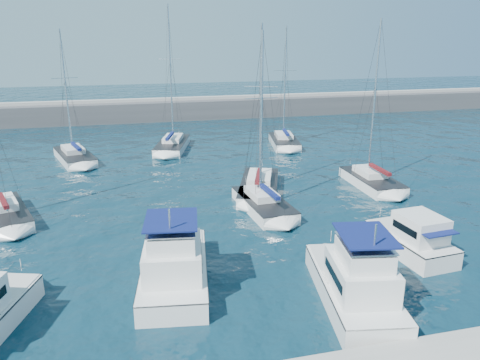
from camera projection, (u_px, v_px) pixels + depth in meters
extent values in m
plane|color=black|center=(247.00, 261.00, 28.73)|extent=(220.00, 220.00, 0.00)
cube|color=#424244|center=(166.00, 113.00, 76.57)|extent=(160.00, 6.00, 4.00)
cube|color=gray|center=(165.00, 99.00, 75.91)|extent=(160.00, 1.20, 0.50)
cube|color=silver|center=(175.00, 275.00, 26.28)|extent=(4.73, 9.11, 1.60)
cube|color=#262628|center=(174.00, 263.00, 26.06)|extent=(4.80, 9.12, 0.08)
cube|color=silver|center=(173.00, 258.00, 24.80)|extent=(3.53, 4.42, 1.60)
cube|color=black|center=(173.00, 256.00, 24.78)|extent=(3.47, 3.63, 0.45)
cube|color=silver|center=(172.00, 238.00, 24.24)|extent=(2.76, 3.14, 0.90)
cube|color=#0D184F|center=(171.00, 220.00, 23.94)|extent=(3.12, 3.58, 0.08)
cube|color=silver|center=(352.00, 293.00, 24.46)|extent=(4.67, 8.95, 1.60)
cube|color=#262628|center=(353.00, 280.00, 24.24)|extent=(4.74, 8.96, 0.08)
cube|color=silver|center=(361.00, 275.00, 22.99)|extent=(3.39, 4.37, 1.60)
cube|color=black|center=(361.00, 274.00, 22.97)|extent=(3.30, 3.60, 0.45)
cube|color=silver|center=(364.00, 254.00, 22.43)|extent=(2.64, 3.11, 0.90)
cube|color=#0D184F|center=(366.00, 235.00, 22.13)|extent=(2.98, 3.54, 0.08)
cube|color=silver|center=(410.00, 246.00, 29.81)|extent=(3.23, 6.25, 1.60)
cube|color=#262628|center=(411.00, 236.00, 29.59)|extent=(3.28, 6.26, 0.08)
cube|color=silver|center=(420.00, 228.00, 28.67)|extent=(2.54, 2.99, 1.60)
cube|color=black|center=(420.00, 226.00, 28.64)|extent=(2.54, 2.43, 0.45)
cube|color=#0D184F|center=(433.00, 230.00, 27.58)|extent=(2.33, 2.02, 0.07)
cube|color=white|center=(4.00, 217.00, 34.91)|extent=(5.33, 8.12, 1.30)
cube|color=#262628|center=(3.00, 209.00, 34.72)|extent=(5.38, 8.14, 0.06)
cube|color=white|center=(1.00, 203.00, 35.00)|extent=(2.93, 3.76, 0.55)
cylinder|color=silver|center=(3.00, 202.00, 33.56)|extent=(1.36, 3.61, 0.12)
cube|color=#521014|center=(3.00, 201.00, 33.43)|extent=(1.45, 3.32, 0.28)
cube|color=silver|center=(264.00, 207.00, 36.92)|extent=(3.45, 7.68, 1.30)
cube|color=#262628|center=(264.00, 199.00, 36.73)|extent=(3.51, 7.68, 0.06)
cube|color=silver|center=(262.00, 194.00, 37.06)|extent=(2.13, 3.41, 0.55)
cylinder|color=silver|center=(261.00, 114.00, 35.43)|extent=(0.18, 0.18, 12.19)
cylinder|color=silver|center=(269.00, 193.00, 35.45)|extent=(0.40, 3.74, 0.12)
cube|color=#0D184F|center=(270.00, 192.00, 35.32)|extent=(0.60, 3.38, 0.28)
cube|color=white|center=(259.00, 189.00, 41.14)|extent=(5.98, 9.56, 1.30)
cube|color=#262628|center=(259.00, 182.00, 40.95)|extent=(6.04, 9.58, 0.06)
cube|color=white|center=(260.00, 177.00, 41.39)|extent=(3.24, 4.41, 0.55)
cylinder|color=silver|center=(261.00, 102.00, 39.75)|extent=(0.18, 0.18, 12.78)
cylinder|color=silver|center=(258.00, 177.00, 39.40)|extent=(1.65, 4.30, 0.12)
cube|color=#521014|center=(258.00, 176.00, 39.26)|extent=(1.71, 3.95, 0.28)
cube|color=silver|center=(371.00, 183.00, 42.79)|extent=(3.17, 7.64, 1.30)
cube|color=#262628|center=(372.00, 177.00, 42.60)|extent=(3.23, 7.64, 0.06)
cube|color=silver|center=(370.00, 172.00, 42.95)|extent=(2.02, 3.36, 0.55)
cylinder|color=silver|center=(375.00, 97.00, 41.18)|extent=(0.18, 0.18, 13.20)
cylinder|color=silver|center=(379.00, 171.00, 41.29)|extent=(0.21, 3.79, 0.12)
cube|color=#521014|center=(380.00, 169.00, 41.15)|extent=(0.43, 3.42, 0.28)
cube|color=silver|center=(75.00, 159.00, 51.22)|extent=(5.19, 8.74, 1.30)
cube|color=#262628|center=(74.00, 153.00, 51.03)|extent=(5.25, 8.76, 0.06)
cube|color=silver|center=(73.00, 149.00, 51.36)|extent=(2.88, 4.01, 0.55)
cylinder|color=silver|center=(66.00, 90.00, 49.69)|extent=(0.18, 0.18, 12.44)
cylinder|color=silver|center=(76.00, 148.00, 49.75)|extent=(1.27, 3.98, 0.12)
cube|color=#0D184F|center=(76.00, 146.00, 49.63)|extent=(1.38, 3.65, 0.28)
cube|color=white|center=(172.00, 147.00, 56.50)|extent=(5.35, 9.30, 1.30)
cube|color=#262628|center=(172.00, 142.00, 56.31)|extent=(5.41, 9.32, 0.06)
cube|color=white|center=(173.00, 138.00, 56.74)|extent=(2.98, 4.25, 0.55)
cylinder|color=silver|center=(170.00, 73.00, 54.73)|extent=(0.18, 0.18, 15.17)
cylinder|color=silver|center=(170.00, 137.00, 54.79)|extent=(1.30, 4.26, 0.12)
cube|color=#0D184F|center=(170.00, 136.00, 54.65)|extent=(1.40, 3.90, 0.28)
cube|color=silver|center=(284.00, 143.00, 58.34)|extent=(4.37, 8.00, 1.30)
cube|color=#262628|center=(284.00, 138.00, 58.16)|extent=(4.42, 8.01, 0.06)
cube|color=silver|center=(284.00, 135.00, 58.51)|extent=(2.54, 3.62, 0.55)
cylinder|color=silver|center=(285.00, 81.00, 56.81)|extent=(0.18, 0.18, 12.84)
cylinder|color=silver|center=(286.00, 133.00, 56.81)|extent=(0.83, 3.74, 0.12)
cube|color=#0D184F|center=(286.00, 132.00, 56.67)|extent=(0.98, 3.41, 0.28)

